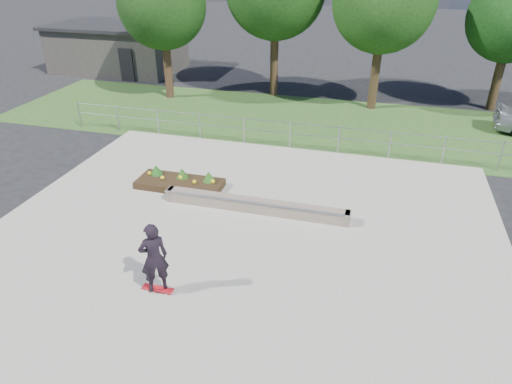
% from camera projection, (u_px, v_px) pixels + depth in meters
% --- Properties ---
extents(ground, '(120.00, 120.00, 0.00)m').
position_uv_depth(ground, '(235.00, 250.00, 12.79)').
color(ground, black).
rests_on(ground, ground).
extents(grass_verge, '(30.00, 8.00, 0.02)m').
position_uv_depth(grass_verge, '(304.00, 121.00, 22.11)').
color(grass_verge, '#2A4B1E').
rests_on(grass_verge, ground).
extents(concrete_slab, '(15.00, 15.00, 0.06)m').
position_uv_depth(concrete_slab, '(235.00, 249.00, 12.78)').
color(concrete_slab, gray).
rests_on(concrete_slab, ground).
extents(fence, '(20.06, 0.06, 1.20)m').
position_uv_depth(fence, '(290.00, 132.00, 18.78)').
color(fence, '#94969C').
rests_on(fence, ground).
extents(building, '(8.40, 5.40, 3.00)m').
position_uv_depth(building, '(118.00, 47.00, 30.61)').
color(building, '#312E2B').
rests_on(building, ground).
extents(tree_far_left, '(4.55, 4.55, 7.15)m').
position_uv_depth(tree_far_left, '(162.00, 5.00, 23.38)').
color(tree_far_left, '#341F14').
rests_on(tree_far_left, ground).
extents(tree_mid_right, '(4.90, 4.90, 7.70)m').
position_uv_depth(tree_mid_right, '(384.00, 1.00, 21.46)').
color(tree_mid_right, black).
rests_on(tree_mid_right, ground).
extents(grind_ledge, '(6.00, 0.44, 0.43)m').
position_uv_depth(grind_ledge, '(255.00, 205.00, 14.46)').
color(grind_ledge, '#6C5C4F').
rests_on(grind_ledge, concrete_slab).
extents(planter_bed, '(3.00, 1.20, 0.61)m').
position_uv_depth(planter_bed, '(180.00, 182.00, 15.96)').
color(planter_bed, black).
rests_on(planter_bed, concrete_slab).
extents(skateboarder, '(0.81, 0.77, 1.94)m').
position_uv_depth(skateboarder, '(154.00, 258.00, 10.71)').
color(skateboarder, white).
rests_on(skateboarder, concrete_slab).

